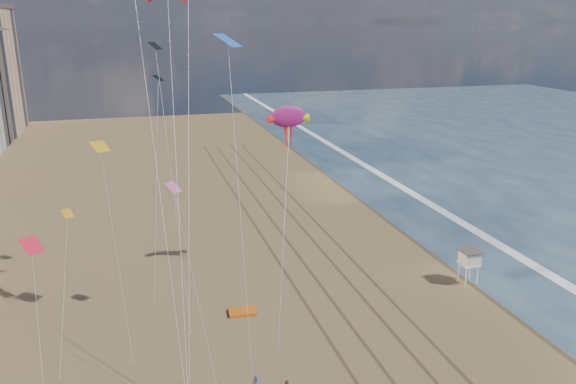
% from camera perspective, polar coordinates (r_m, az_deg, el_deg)
% --- Properties ---
extents(wet_sand, '(260.00, 260.00, 0.00)m').
position_cam_1_polar(wet_sand, '(70.78, 13.53, -2.84)').
color(wet_sand, '#42301E').
rests_on(wet_sand, ground).
extents(foam, '(260.00, 260.00, 0.00)m').
position_cam_1_polar(foam, '(72.86, 16.42, -2.49)').
color(foam, white).
rests_on(foam, ground).
extents(tracks, '(7.68, 120.00, 0.01)m').
position_cam_1_polar(tracks, '(55.88, 3.53, -7.81)').
color(tracks, brown).
rests_on(tracks, ground).
extents(lifeguard_stand, '(1.81, 1.81, 3.27)m').
position_cam_1_polar(lifeguard_stand, '(54.51, 17.97, -6.42)').
color(lifeguard_stand, silver).
rests_on(lifeguard_stand, ground).
extents(grounded_kite, '(2.34, 1.59, 0.26)m').
position_cam_1_polar(grounded_kite, '(48.06, -4.66, -12.04)').
color(grounded_kite, orange).
rests_on(grounded_kite, ground).
extents(show_kite, '(4.22, 7.12, 20.09)m').
position_cam_1_polar(show_kite, '(50.92, 0.05, 7.60)').
color(show_kite, '#99176A').
rests_on(show_kite, ground).
extents(small_kites, '(14.72, 21.44, 14.33)m').
position_cam_1_polar(small_kites, '(42.68, -14.61, 6.57)').
color(small_kites, '#D05183').
rests_on(small_kites, ground).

